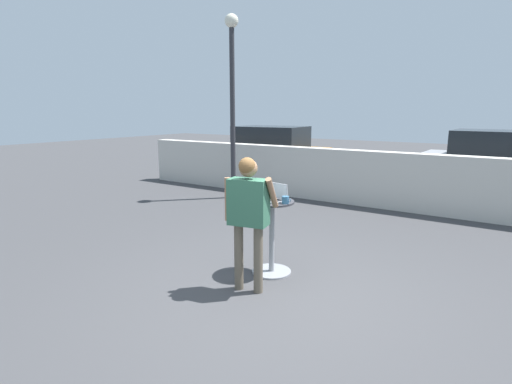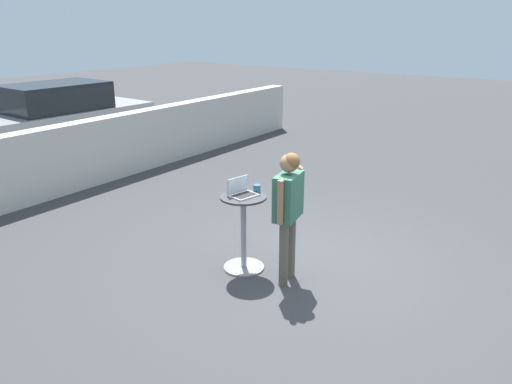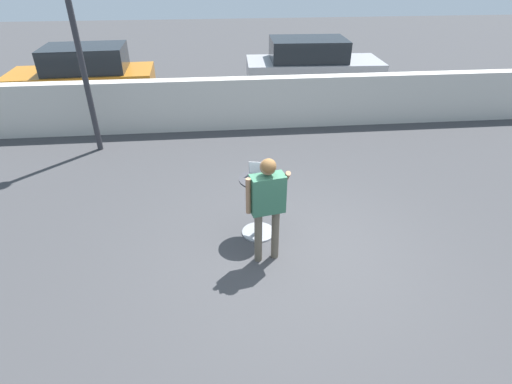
{
  "view_description": "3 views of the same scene",
  "coord_description": "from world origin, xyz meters",
  "px_view_note": "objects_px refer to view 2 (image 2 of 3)",
  "views": [
    {
      "loc": [
        2.07,
        -3.71,
        2.13
      ],
      "look_at": [
        -0.52,
        0.23,
        1.17
      ],
      "focal_mm": 28.0,
      "sensor_mm": 36.0,
      "label": 1
    },
    {
      "loc": [
        -5.16,
        -2.85,
        3.03
      ],
      "look_at": [
        -0.54,
        0.42,
        1.08
      ],
      "focal_mm": 35.0,
      "sensor_mm": 36.0,
      "label": 2
    },
    {
      "loc": [
        -1.09,
        -4.48,
        3.83
      ],
      "look_at": [
        -0.59,
        0.4,
        0.89
      ],
      "focal_mm": 28.0,
      "sensor_mm": 36.0,
      "label": 3
    }
  ],
  "objects_px": {
    "laptop": "(242,192)",
    "parked_car_further_down": "(64,118)",
    "cafe_table": "(244,230)",
    "standing_person": "(288,201)",
    "coffee_mug": "(257,188)"
  },
  "relations": [
    {
      "from": "laptop",
      "to": "parked_car_further_down",
      "type": "xyz_separation_m",
      "value": [
        2.42,
        7.18,
        -0.21
      ]
    },
    {
      "from": "cafe_table",
      "to": "coffee_mug",
      "type": "bearing_deg",
      "value": -11.78
    },
    {
      "from": "cafe_table",
      "to": "parked_car_further_down",
      "type": "bearing_deg",
      "value": 71.35
    },
    {
      "from": "cafe_table",
      "to": "standing_person",
      "type": "relative_size",
      "value": 0.61
    },
    {
      "from": "cafe_table",
      "to": "coffee_mug",
      "type": "distance_m",
      "value": 0.55
    },
    {
      "from": "coffee_mug",
      "to": "standing_person",
      "type": "bearing_deg",
      "value": -107.01
    },
    {
      "from": "laptop",
      "to": "coffee_mug",
      "type": "xyz_separation_m",
      "value": [
        0.22,
        -0.07,
        0.0
      ]
    },
    {
      "from": "parked_car_further_down",
      "to": "standing_person",
      "type": "bearing_deg",
      "value": -106.93
    },
    {
      "from": "laptop",
      "to": "cafe_table",
      "type": "bearing_deg",
      "value": -108.98
    },
    {
      "from": "laptop",
      "to": "standing_person",
      "type": "distance_m",
      "value": 0.65
    },
    {
      "from": "laptop",
      "to": "coffee_mug",
      "type": "bearing_deg",
      "value": -18.76
    },
    {
      "from": "cafe_table",
      "to": "standing_person",
      "type": "distance_m",
      "value": 0.8
    },
    {
      "from": "cafe_table",
      "to": "laptop",
      "type": "bearing_deg",
      "value": 71.02
    },
    {
      "from": "coffee_mug",
      "to": "standing_person",
      "type": "relative_size",
      "value": 0.08
    },
    {
      "from": "standing_person",
      "to": "parked_car_further_down",
      "type": "height_order",
      "value": "parked_car_further_down"
    }
  ]
}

